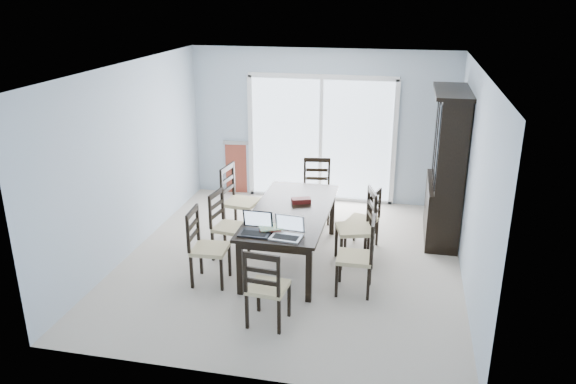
# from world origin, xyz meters

# --- Properties ---
(floor) EXTENTS (5.00, 5.00, 0.00)m
(floor) POSITION_xyz_m (0.00, 0.00, 0.00)
(floor) COLOR #BDB3A2
(floor) RESTS_ON ground
(ceiling) EXTENTS (5.00, 5.00, 0.00)m
(ceiling) POSITION_xyz_m (0.00, 0.00, 2.60)
(ceiling) COLOR white
(ceiling) RESTS_ON back_wall
(back_wall) EXTENTS (4.50, 0.02, 2.60)m
(back_wall) POSITION_xyz_m (0.00, 2.50, 1.30)
(back_wall) COLOR #ADBECE
(back_wall) RESTS_ON floor
(wall_left) EXTENTS (0.02, 5.00, 2.60)m
(wall_left) POSITION_xyz_m (-2.25, 0.00, 1.30)
(wall_left) COLOR #ADBECE
(wall_left) RESTS_ON floor
(wall_right) EXTENTS (0.02, 5.00, 2.60)m
(wall_right) POSITION_xyz_m (2.25, 0.00, 1.30)
(wall_right) COLOR #ADBECE
(wall_right) RESTS_ON floor
(balcony) EXTENTS (4.50, 2.00, 0.10)m
(balcony) POSITION_xyz_m (0.00, 3.50, -0.05)
(balcony) COLOR gray
(balcony) RESTS_ON ground
(railing) EXTENTS (4.50, 0.06, 1.10)m
(railing) POSITION_xyz_m (0.00, 4.50, 0.55)
(railing) COLOR #99999E
(railing) RESTS_ON balcony
(dining_table) EXTENTS (1.00, 2.20, 0.75)m
(dining_table) POSITION_xyz_m (0.00, 0.00, 0.67)
(dining_table) COLOR black
(dining_table) RESTS_ON floor
(china_hutch) EXTENTS (0.50, 1.38, 2.20)m
(china_hutch) POSITION_xyz_m (2.02, 1.25, 1.07)
(china_hutch) COLOR black
(china_hutch) RESTS_ON floor
(sliding_door) EXTENTS (2.52, 0.05, 2.18)m
(sliding_door) POSITION_xyz_m (0.00, 2.48, 1.09)
(sliding_door) COLOR silver
(sliding_door) RESTS_ON floor
(chair_left_near) EXTENTS (0.46, 0.44, 1.12)m
(chair_left_near) POSITION_xyz_m (-0.96, -0.80, 0.59)
(chair_left_near) COLOR black
(chair_left_near) RESTS_ON floor
(chair_left_mid) EXTENTS (0.47, 0.46, 1.08)m
(chair_left_mid) POSITION_xyz_m (-0.93, -0.05, 0.57)
(chair_left_mid) COLOR black
(chair_left_mid) RESTS_ON floor
(chair_left_far) EXTENTS (0.52, 0.51, 1.21)m
(chair_left_far) POSITION_xyz_m (-1.02, 0.78, 0.64)
(chair_left_far) COLOR black
(chair_left_far) RESTS_ON floor
(chair_right_near) EXTENTS (0.43, 0.42, 1.11)m
(chair_right_near) POSITION_xyz_m (1.01, -0.64, 0.59)
(chair_right_near) COLOR black
(chair_right_near) RESTS_ON floor
(chair_right_mid) EXTENTS (0.57, 0.56, 1.20)m
(chair_right_mid) POSITION_xyz_m (0.93, 0.15, 0.64)
(chair_right_mid) COLOR black
(chair_right_mid) RESTS_ON floor
(chair_right_far) EXTENTS (0.48, 0.48, 1.02)m
(chair_right_far) POSITION_xyz_m (0.98, 0.59, 0.54)
(chair_right_far) COLOR black
(chair_right_far) RESTS_ON floor
(chair_end_near) EXTENTS (0.44, 0.45, 1.08)m
(chair_end_near) POSITION_xyz_m (0.06, -1.62, 0.57)
(chair_end_near) COLOR black
(chair_end_near) RESTS_ON floor
(chair_end_far) EXTENTS (0.49, 0.50, 1.14)m
(chair_end_far) POSITION_xyz_m (0.08, 1.58, 0.60)
(chair_end_far) COLOR black
(chair_end_far) RESTS_ON floor
(laptop_dark) EXTENTS (0.37, 0.26, 0.25)m
(laptop_dark) POSITION_xyz_m (-0.26, -0.87, 0.81)
(laptop_dark) COLOR black
(laptop_dark) RESTS_ON dining_table
(laptop_silver) EXTENTS (0.39, 0.29, 0.25)m
(laptop_silver) POSITION_xyz_m (0.13, -0.91, 0.81)
(laptop_silver) COLOR silver
(laptop_silver) RESTS_ON dining_table
(book_stack) EXTENTS (0.34, 0.31, 0.05)m
(book_stack) POSITION_xyz_m (-0.11, -0.72, 0.77)
(book_stack) COLOR maroon
(book_stack) RESTS_ON dining_table
(cell_phone) EXTENTS (0.12, 0.08, 0.01)m
(cell_phone) POSITION_xyz_m (-0.02, -0.81, 0.76)
(cell_phone) COLOR black
(cell_phone) RESTS_ON dining_table
(game_box) EXTENTS (0.29, 0.21, 0.06)m
(game_box) POSITION_xyz_m (0.08, 0.27, 0.78)
(game_box) COLOR #45100D
(game_box) RESTS_ON dining_table
(hot_tub) EXTENTS (2.04, 1.86, 0.96)m
(hot_tub) POSITION_xyz_m (-0.92, 3.36, 0.48)
(hot_tub) COLOR maroon
(hot_tub) RESTS_ON balcony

